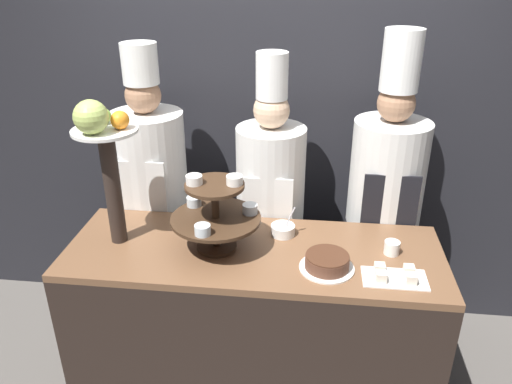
# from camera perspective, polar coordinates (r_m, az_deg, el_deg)

# --- Properties ---
(wall_back) EXTENTS (10.00, 0.06, 2.80)m
(wall_back) POSITION_cam_1_polar(r_m,az_deg,el_deg) (2.99, 1.79, 9.97)
(wall_back) COLOR #232328
(wall_back) RESTS_ON ground_plane
(buffet_counter) EXTENTS (1.76, 0.63, 0.96)m
(buffet_counter) POSITION_cam_1_polar(r_m,az_deg,el_deg) (2.63, -0.26, -15.41)
(buffet_counter) COLOR black
(buffet_counter) RESTS_ON ground_plane
(tiered_stand) EXTENTS (0.42, 0.42, 0.37)m
(tiered_stand) POSITION_cam_1_polar(r_m,az_deg,el_deg) (2.27, -4.64, -2.26)
(tiered_stand) COLOR #3D2819
(tiered_stand) RESTS_ON buffet_counter
(fruit_pedestal) EXTENTS (0.29, 0.29, 0.71)m
(fruit_pedestal) POSITION_cam_1_polar(r_m,az_deg,el_deg) (2.29, -16.99, 4.90)
(fruit_pedestal) COLOR #2D231E
(fruit_pedestal) RESTS_ON buffet_counter
(cake_round) EXTENTS (0.24, 0.24, 0.07)m
(cake_round) POSITION_cam_1_polar(r_m,az_deg,el_deg) (2.22, 8.12, -7.96)
(cake_round) COLOR white
(cake_round) RESTS_ON buffet_counter
(cup_white) EXTENTS (0.07, 0.07, 0.06)m
(cup_white) POSITION_cam_1_polar(r_m,az_deg,el_deg) (2.38, 15.26, -6.16)
(cup_white) COLOR white
(cup_white) RESTS_ON buffet_counter
(cake_square_tray) EXTENTS (0.27, 0.15, 0.05)m
(cake_square_tray) POSITION_cam_1_polar(r_m,az_deg,el_deg) (2.22, 15.59, -9.19)
(cake_square_tray) COLOR white
(cake_square_tray) RESTS_ON buffet_counter
(serving_bowl_far) EXTENTS (0.12, 0.12, 0.15)m
(serving_bowl_far) POSITION_cam_1_polar(r_m,az_deg,el_deg) (2.45, 3.10, -4.34)
(serving_bowl_far) COLOR white
(serving_bowl_far) RESTS_ON buffet_counter
(chef_left) EXTENTS (0.40, 0.40, 1.80)m
(chef_left) POSITION_cam_1_polar(r_m,az_deg,el_deg) (2.91, -11.77, 0.34)
(chef_left) COLOR black
(chef_left) RESTS_ON ground_plane
(chef_center_left) EXTENTS (0.38, 0.38, 1.77)m
(chef_center_left) POSITION_cam_1_polar(r_m,az_deg,el_deg) (2.79, 1.64, -1.01)
(chef_center_left) COLOR black
(chef_center_left) RESTS_ON ground_plane
(chef_center_right) EXTENTS (0.40, 0.40, 1.89)m
(chef_center_right) POSITION_cam_1_polar(r_m,az_deg,el_deg) (2.79, 14.47, -0.65)
(chef_center_right) COLOR #28282D
(chef_center_right) RESTS_ON ground_plane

